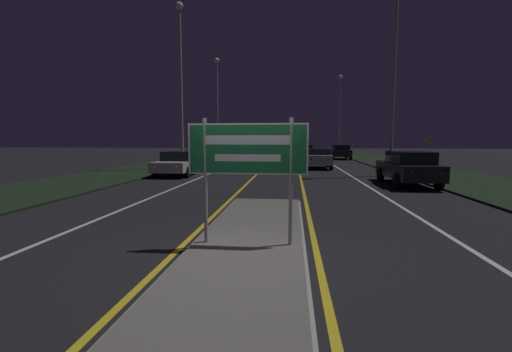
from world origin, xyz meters
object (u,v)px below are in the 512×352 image
Objects in this scene: streetlight_left_near at (181,67)px; car_receding_0 at (408,167)px; car_receding_3 at (306,150)px; car_approaching_0 at (180,163)px; streetlight_right_near at (395,51)px; car_receding_2 at (340,152)px; highway_sign at (247,155)px; streetlight_right_far at (340,104)px; streetlight_left_far at (217,98)px; warning_sign at (429,149)px; car_receding_1 at (317,158)px.

car_receding_0 is at bearing -27.16° from streetlight_left_near.
car_approaching_0 reaches higher than car_receding_3.
car_receding_2 is at bearing 91.51° from streetlight_right_near.
car_approaching_0 is at bearing 113.55° from highway_sign.
streetlight_right_near is 1.05× the size of streetlight_right_far.
streetlight_left_far is 2.14× the size of car_approaching_0.
car_approaching_0 is at bearing -177.10° from streetlight_right_near.
car_receding_3 is at bearing 97.70° from streetlight_right_near.
car_receding_0 is (12.49, -16.56, -5.25)m from streetlight_left_far.
streetlight_left_near is at bearing -175.54° from warning_sign.
streetlight_left_far is at bearing 103.61° from highway_sign.
streetlight_right_far is at bearing 58.17° from streetlight_left_near.
highway_sign is at bearing -66.45° from car_approaching_0.
car_receding_1 is at bearing 127.01° from streetlight_right_near.
streetlight_left_far is (0.24, 10.03, -0.84)m from streetlight_left_near.
streetlight_left_far is at bearing 88.65° from streetlight_left_near.
streetlight_left_near is 13.28m from streetlight_right_near.
streetlight_left_far is 2.24× the size of car_receding_3.
car_receding_1 is at bearing 171.31° from warning_sign.
streetlight_left_near is at bearing -91.35° from streetlight_left_far.
streetlight_left_far is (-6.40, 26.45, 4.28)m from highway_sign.
car_receding_1 is 0.92× the size of car_approaching_0.
highway_sign reaches higher than warning_sign.
streetlight_left_near is 7.01m from car_approaching_0.
warning_sign is (3.99, -13.49, 0.62)m from car_receding_2.
streetlight_right_near reaches higher than car_receding_2.
car_approaching_0 is (-12.38, -24.53, -5.82)m from streetlight_right_far.
streetlight_right_near is at bearing -90.52° from streetlight_right_far.
streetlight_right_far reaches higher than car_receding_0.
streetlight_right_near is at bearing 85.58° from car_receding_0.
highway_sign is at bearing -67.98° from streetlight_left_near.
car_approaching_0 is (0.64, -13.22, -5.34)m from streetlight_left_far.
streetlight_right_far is 28.46m from car_receding_0.
car_approaching_0 is at bearing -107.03° from car_receding_3.
streetlight_right_far reaches higher than warning_sign.
car_receding_3 is at bearing 107.21° from warning_sign.
streetlight_left_near is at bearing 152.84° from car_receding_0.
car_receding_0 is at bearing -68.91° from car_receding_1.
highway_sign is 41.06m from car_receding_3.
streetlight_right_far is at bearing 80.07° from highway_sign.
streetlight_left_near is at bearing 168.84° from streetlight_right_near.
highway_sign reaches higher than car_receding_1.
car_receding_3 is at bearing 108.21° from car_receding_2.
streetlight_right_near is 28.05m from car_receding_3.
streetlight_right_far reaches higher than car_receding_1.
car_receding_1 is (9.04, -7.63, -5.29)m from streetlight_left_far.
car_receding_0 is 1.02× the size of car_receding_2.
streetlight_right_far is at bearing 63.23° from car_approaching_0.
car_receding_2 is 0.98× the size of car_approaching_0.
streetlight_left_far reaches higher than warning_sign.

